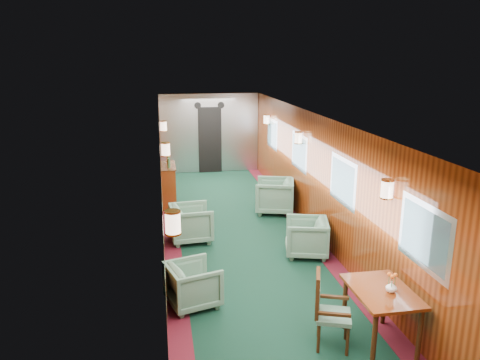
{
  "coord_description": "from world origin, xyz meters",
  "views": [
    {
      "loc": [
        -1.49,
        -8.15,
        3.48
      ],
      "look_at": [
        0.0,
        0.48,
        1.15
      ],
      "focal_mm": 35.0,
      "sensor_mm": 36.0,
      "label": 1
    }
  ],
  "objects_px": {
    "armchair_right_near": "(306,237)",
    "side_chair": "(326,307)",
    "armchair_right_far": "(274,196)",
    "credenza": "(169,184)",
    "armchair_left_near": "(193,284)",
    "armchair_left_far": "(191,223)",
    "dining_table": "(381,299)"
  },
  "relations": [
    {
      "from": "dining_table",
      "to": "armchair_right_far",
      "type": "relative_size",
      "value": 1.17
    },
    {
      "from": "credenza",
      "to": "armchair_left_near",
      "type": "relative_size",
      "value": 1.78
    },
    {
      "from": "armchair_left_near",
      "to": "armchair_right_near",
      "type": "height_order",
      "value": "armchair_right_near"
    },
    {
      "from": "armchair_right_far",
      "to": "armchair_left_far",
      "type": "bearing_deg",
      "value": -39.33
    },
    {
      "from": "credenza",
      "to": "armchair_left_near",
      "type": "distance_m",
      "value": 4.86
    },
    {
      "from": "dining_table",
      "to": "armchair_left_near",
      "type": "distance_m",
      "value": 2.59
    },
    {
      "from": "side_chair",
      "to": "armchair_right_near",
      "type": "bearing_deg",
      "value": 96.67
    },
    {
      "from": "dining_table",
      "to": "credenza",
      "type": "relative_size",
      "value": 0.8
    },
    {
      "from": "armchair_right_near",
      "to": "armchair_right_far",
      "type": "distance_m",
      "value": 2.41
    },
    {
      "from": "armchair_left_far",
      "to": "armchair_right_far",
      "type": "distance_m",
      "value": 2.43
    },
    {
      "from": "side_chair",
      "to": "credenza",
      "type": "distance_m",
      "value": 6.35
    },
    {
      "from": "dining_table",
      "to": "credenza",
      "type": "distance_m",
      "value": 6.66
    },
    {
      "from": "armchair_right_near",
      "to": "armchair_left_far",
      "type": "bearing_deg",
      "value": -102.97
    },
    {
      "from": "dining_table",
      "to": "credenza",
      "type": "height_order",
      "value": "credenza"
    },
    {
      "from": "armchair_right_far",
      "to": "credenza",
      "type": "bearing_deg",
      "value": -97.72
    },
    {
      "from": "credenza",
      "to": "armchair_right_near",
      "type": "relative_size",
      "value": 1.67
    },
    {
      "from": "armchair_left_near",
      "to": "armchair_left_far",
      "type": "relative_size",
      "value": 0.89
    },
    {
      "from": "armchair_right_near",
      "to": "side_chair",
      "type": "bearing_deg",
      "value": 1.7
    },
    {
      "from": "dining_table",
      "to": "armchair_left_far",
      "type": "distance_m",
      "value": 4.31
    },
    {
      "from": "side_chair",
      "to": "armchair_right_near",
      "type": "height_order",
      "value": "side_chair"
    },
    {
      "from": "side_chair",
      "to": "armchair_left_far",
      "type": "height_order",
      "value": "side_chair"
    },
    {
      "from": "side_chair",
      "to": "dining_table",
      "type": "bearing_deg",
      "value": 10.95
    },
    {
      "from": "dining_table",
      "to": "credenza",
      "type": "xyz_separation_m",
      "value": [
        -2.41,
        6.2,
        -0.13
      ]
    },
    {
      "from": "side_chair",
      "to": "armchair_right_far",
      "type": "height_order",
      "value": "side_chair"
    },
    {
      "from": "armchair_left_near",
      "to": "armchair_right_far",
      "type": "relative_size",
      "value": 0.82
    },
    {
      "from": "armchair_left_far",
      "to": "armchair_right_far",
      "type": "relative_size",
      "value": 0.91
    },
    {
      "from": "credenza",
      "to": "armchair_right_far",
      "type": "relative_size",
      "value": 1.45
    },
    {
      "from": "armchair_left_far",
      "to": "armchair_right_near",
      "type": "distance_m",
      "value": 2.24
    },
    {
      "from": "credenza",
      "to": "armchair_left_far",
      "type": "xyz_separation_m",
      "value": [
        0.37,
        -2.42,
        -0.14
      ]
    },
    {
      "from": "dining_table",
      "to": "armchair_left_near",
      "type": "height_order",
      "value": "dining_table"
    },
    {
      "from": "side_chair",
      "to": "armchair_left_near",
      "type": "relative_size",
      "value": 1.38
    },
    {
      "from": "dining_table",
      "to": "armchair_right_far",
      "type": "bearing_deg",
      "value": 90.34
    }
  ]
}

